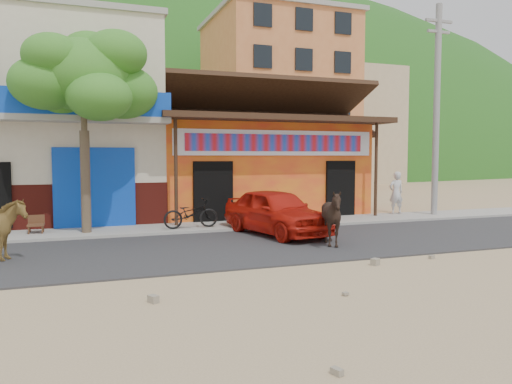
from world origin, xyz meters
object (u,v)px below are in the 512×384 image
at_px(red_car, 276,212).
at_px(pedestrian, 396,193).
at_px(utility_pole, 437,111).
at_px(cafe_chair_right, 36,217).
at_px(tree, 84,131).
at_px(cow_dark, 332,218).
at_px(scooter, 191,214).

height_order(red_car, pedestrian, pedestrian).
relative_size(utility_pole, cafe_chair_right, 8.17).
distance_m(utility_pole, cafe_chair_right, 14.63).
height_order(tree, utility_pole, utility_pole).
relative_size(cow_dark, cafe_chair_right, 1.51).
bearing_deg(pedestrian, cow_dark, 44.35).
distance_m(cow_dark, red_car, 2.39).
xyz_separation_m(utility_pole, cow_dark, (-6.85, -4.33, -3.34)).
height_order(cow_dark, cafe_chair_right, cow_dark).
bearing_deg(utility_pole, cafe_chair_right, 179.53).
distance_m(utility_pole, red_car, 8.46).
bearing_deg(cafe_chair_right, red_car, -16.40).
relative_size(red_car, scooter, 2.30).
bearing_deg(cow_dark, red_car, 166.29).
relative_size(tree, pedestrian, 3.63).
height_order(scooter, cafe_chair_right, cafe_chair_right).
bearing_deg(scooter, pedestrian, -86.52).
xyz_separation_m(cow_dark, scooter, (-2.85, 3.91, -0.20)).
distance_m(cow_dark, pedestrian, 7.45).
bearing_deg(scooter, cow_dark, -147.62).
bearing_deg(utility_pole, pedestrian, 153.72).
height_order(utility_pole, cafe_chair_right, utility_pole).
relative_size(cow_dark, scooter, 0.84).
bearing_deg(pedestrian, red_car, 25.84).
relative_size(cow_dark, red_car, 0.37).
relative_size(utility_pole, scooter, 4.58).
bearing_deg(red_car, cafe_chair_right, 149.68).
distance_m(pedestrian, cafe_chair_right, 12.91).
height_order(tree, cafe_chair_right, tree).
relative_size(pedestrian, cafe_chair_right, 1.69).
relative_size(tree, utility_pole, 0.75).
xyz_separation_m(red_car, cafe_chair_right, (-6.73, 2.14, -0.12)).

